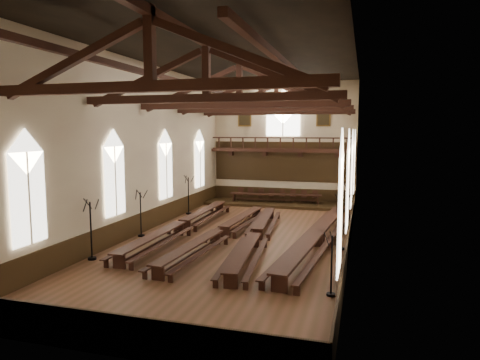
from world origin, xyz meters
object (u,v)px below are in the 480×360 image
Objects in this scene: refectory_row_c at (255,234)px; candelabrum_left_near at (91,241)px; candelabrum_left_mid at (141,222)px; candelabrum_left_far at (189,202)px; refectory_row_d at (318,234)px; dais at (275,204)px; refectory_row_b at (221,231)px; candelabrum_right_near at (331,277)px; candelabrum_right_mid at (341,233)px; refectory_row_a at (182,224)px; candelabrum_right_far at (347,209)px; high_table at (275,195)px.

refectory_row_c is 8.28m from candelabrum_left_near.
candelabrum_left_mid is 0.95× the size of candelabrum_left_far.
candelabrum_left_mid is at bearing -174.89° from refectory_row_d.
candelabrum_left_far is (-5.25, -5.56, 0.76)m from dais.
refectory_row_b is 4.69m from candelabrum_left_mid.
candelabrum_right_near is 6.43m from candelabrum_right_mid.
dais is at bearing 96.54° from refectory_row_c.
refectory_row_a is at bearing -106.79° from dais.
candelabrum_left_near reaches higher than candelabrum_right_near.
refectory_row_c is at bearing -178.44° from candelabrum_right_mid.
candelabrum_right_far reaches higher than refectory_row_d.
candelabrum_right_far is at bearing -37.25° from high_table.
high_table is at bearing 96.54° from refectory_row_c.
candelabrum_right_mid is at bearing -90.00° from candelabrum_right_far.
candelabrum_left_far reaches higher than dais.
candelabrum_left_far is 1.12× the size of candelabrum_right_far.
refectory_row_a reaches higher than refectory_row_b.
candelabrum_left_far is (-4.67, 6.52, 0.35)m from refectory_row_b.
dais is (-4.67, 11.55, -0.49)m from refectory_row_d.
refectory_row_b is at bearing 135.30° from candelabrum_right_near.
candelabrum_left_mid reaches higher than candelabrum_right_far.
candelabrum_right_far is (11.10, 1.11, -0.09)m from candelabrum_left_far.
candelabrum_left_far is 12.84m from candelabrum_right_mid.
candelabrum_right_near is (11.10, -1.38, -0.15)m from candelabrum_left_near.
candelabrum_left_near is (-5.25, -17.06, 0.77)m from dais.
candelabrum_left_near is 16.80m from candelabrum_right_far.
refectory_row_a is 8.02m from refectory_row_d.
dais is 13.38m from candelabrum_right_mid.
high_table is at bearing 112.03° from refectory_row_d.
high_table reaches higher than refectory_row_a.
refectory_row_b is 8.03m from candelabrum_left_far.
candelabrum_right_mid is at bearing 0.55° from refectory_row_b.
candelabrum_right_near reaches higher than dais.
candelabrum_right_mid reaches higher than candelabrum_left_mid.
refectory_row_c is at bearing -1.72° from refectory_row_b.
high_table reaches higher than refectory_row_b.
candelabrum_left_mid reaches higher than high_table.
refectory_row_a is 1.02× the size of refectory_row_c.
candelabrum_left_far is (-6.64, 6.58, 0.35)m from refectory_row_c.
candelabrum_right_mid is (4.46, 0.12, 0.35)m from refectory_row_c.
refectory_row_d is 5.32× the size of candelabrum_left_far.
candelabrum_left_near is 1.07× the size of candelabrum_left_mid.
candelabrum_right_far is (5.85, -4.45, 0.67)m from dais.
refectory_row_c is 7.72m from candelabrum_right_near.
candelabrum_left_near reaches higher than candelabrum_left_far.
refectory_row_a is 4.98× the size of candelabrum_left_near.
refectory_row_a is 5.34× the size of candelabrum_left_mid.
candelabrum_left_near is at bearing -90.00° from candelabrum_left_far.
refectory_row_b is (2.75, -1.04, -0.03)m from refectory_row_a.
refectory_row_b is at bearing -92.76° from high_table.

